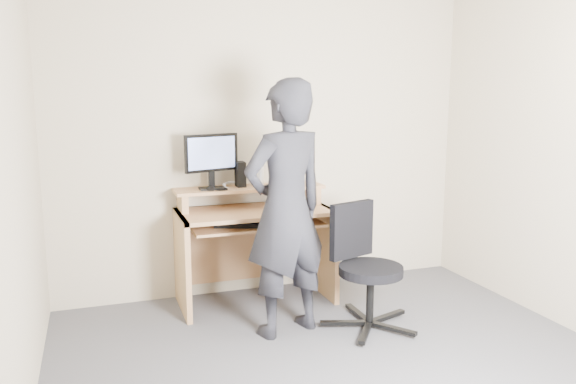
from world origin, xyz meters
TOP-DOWN VIEW (x-y plane):
  - ground at (0.00, 0.00)m, footprint 3.50×3.50m
  - back_wall at (0.00, 1.75)m, footprint 3.50×0.02m
  - desk at (-0.20, 1.53)m, footprint 1.20×0.60m
  - monitor at (-0.51, 1.58)m, footprint 0.44×0.17m
  - external_drive at (-0.27, 1.63)m, footprint 0.08×0.13m
  - travel_mug at (-0.12, 1.59)m, footprint 0.08×0.08m
  - smartphone at (0.08, 1.60)m, footprint 0.08×0.13m
  - charger at (-0.53, 1.52)m, footprint 0.05×0.05m
  - headphones at (-0.33, 1.65)m, footprint 0.17×0.17m
  - keyboard at (-0.30, 1.36)m, footprint 0.49×0.32m
  - mouse at (0.19, 1.35)m, footprint 0.10×0.07m
  - office_chair at (0.40, 0.75)m, footprint 0.68×0.65m
  - person at (-0.16, 0.82)m, footprint 0.73×0.58m

SIDE VIEW (x-z plane):
  - ground at x=0.00m, z-range 0.00..0.00m
  - office_chair at x=0.40m, z-range 0.04..0.90m
  - desk at x=-0.20m, z-range 0.09..1.00m
  - keyboard at x=-0.30m, z-range 0.65..0.68m
  - mouse at x=0.19m, z-range 0.75..0.79m
  - person at x=-0.16m, z-range 0.00..1.75m
  - smartphone at x=0.08m, z-range 0.91..0.92m
  - headphones at x=-0.33m, z-range 0.89..0.95m
  - charger at x=-0.53m, z-range 0.91..0.94m
  - travel_mug at x=-0.12m, z-range 0.91..1.07m
  - external_drive at x=-0.27m, z-range 0.91..1.11m
  - monitor at x=-0.51m, z-range 0.95..1.38m
  - back_wall at x=0.00m, z-range 0.00..2.50m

